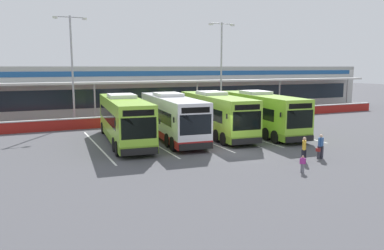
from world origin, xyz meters
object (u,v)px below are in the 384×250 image
object	(u,v)px
coach_bus_left_centre	(171,117)
coach_bus_right_centre	(260,113)
pedestrian_child	(303,163)
coach_bus_centre	(215,115)
pedestrian_with_handbag	(320,146)
lamp_post_centre	(221,64)
pedestrian_in_dark_coat	(304,149)
coach_bus_leftmost	(124,120)
lamp_post_west	(72,64)

from	to	relation	value
coach_bus_left_centre	coach_bus_right_centre	size ratio (longest dim) A/B	1.00
coach_bus_left_centre	pedestrian_child	size ratio (longest dim) A/B	12.27
coach_bus_centre	pedestrian_with_handbag	distance (m)	10.95
pedestrian_child	lamp_post_centre	xyz separation A→B (m)	(7.03, 22.73, 5.75)
coach_bus_left_centre	coach_bus_right_centre	world-z (taller)	same
pedestrian_with_handbag	pedestrian_in_dark_coat	bearing A→B (deg)	-169.12
coach_bus_centre	lamp_post_centre	distance (m)	12.34
coach_bus_leftmost	pedestrian_child	distance (m)	14.66
pedestrian_in_dark_coat	lamp_post_centre	distance (m)	22.22
coach_bus_leftmost	coach_bus_right_centre	world-z (taller)	same
coach_bus_centre	coach_bus_right_centre	size ratio (longest dim) A/B	1.00
coach_bus_left_centre	coach_bus_centre	distance (m)	4.21
coach_bus_leftmost	coach_bus_right_centre	size ratio (longest dim) A/B	1.00
coach_bus_left_centre	pedestrian_in_dark_coat	bearing A→B (deg)	-66.38
pedestrian_in_dark_coat	lamp_post_centre	xyz separation A→B (m)	(5.36, 20.87, 5.42)
coach_bus_left_centre	lamp_post_west	size ratio (longest dim) A/B	1.12
pedestrian_in_dark_coat	lamp_post_west	size ratio (longest dim) A/B	0.15
coach_bus_centre	pedestrian_with_handbag	bearing A→B (deg)	-78.59
coach_bus_left_centre	pedestrian_with_handbag	xyz separation A→B (m)	(6.37, -10.55, -0.93)
coach_bus_leftmost	coach_bus_left_centre	bearing A→B (deg)	-1.01
pedestrian_with_handbag	pedestrian_child	world-z (taller)	pedestrian_with_handbag
coach_bus_left_centre	pedestrian_in_dark_coat	size ratio (longest dim) A/B	7.61
pedestrian_with_handbag	pedestrian_child	size ratio (longest dim) A/B	1.61
coach_bus_right_centre	lamp_post_centre	size ratio (longest dim) A/B	1.12
pedestrian_in_dark_coat	lamp_post_west	xyz separation A→B (m)	(-11.22, 21.91, 5.42)
pedestrian_with_handbag	lamp_post_west	bearing A→B (deg)	120.75
pedestrian_with_handbag	lamp_post_centre	world-z (taller)	lamp_post_centre
coach_bus_left_centre	coach_bus_centre	world-z (taller)	same
coach_bus_right_centre	pedestrian_in_dark_coat	bearing A→B (deg)	-109.44
pedestrian_child	lamp_post_west	world-z (taller)	lamp_post_west
coach_bus_right_centre	lamp_post_west	distance (m)	19.45
coach_bus_right_centre	pedestrian_in_dark_coat	size ratio (longest dim) A/B	7.61
coach_bus_right_centre	pedestrian_child	world-z (taller)	coach_bus_right_centre
lamp_post_centre	coach_bus_left_centre	bearing A→B (deg)	-135.29
lamp_post_west	lamp_post_centre	size ratio (longest dim) A/B	1.00
pedestrian_in_dark_coat	pedestrian_child	size ratio (longest dim) A/B	1.61
coach_bus_right_centre	pedestrian_child	distance (m)	13.11
coach_bus_leftmost	coach_bus_left_centre	world-z (taller)	same
coach_bus_right_centre	pedestrian_child	xyz separation A→B (m)	(-5.24, -11.95, -1.24)
lamp_post_west	pedestrian_child	bearing A→B (deg)	-68.11
coach_bus_left_centre	pedestrian_child	distance (m)	13.14
coach_bus_centre	pedestrian_in_dark_coat	bearing A→B (deg)	-87.20
coach_bus_left_centre	pedestrian_with_handbag	distance (m)	12.36
coach_bus_left_centre	lamp_post_centre	xyz separation A→B (m)	(10.11, 10.01, 4.50)
coach_bus_leftmost	lamp_post_centre	xyz separation A→B (m)	(14.09, 9.94, 4.50)
coach_bus_right_centre	lamp_post_west	xyz separation A→B (m)	(-14.79, 11.81, 4.50)
coach_bus_centre	lamp_post_west	bearing A→B (deg)	134.44
coach_bus_leftmost	pedestrian_child	size ratio (longest dim) A/B	12.27
coach_bus_right_centre	lamp_post_centre	distance (m)	11.81
coach_bus_right_centre	coach_bus_leftmost	bearing A→B (deg)	176.12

